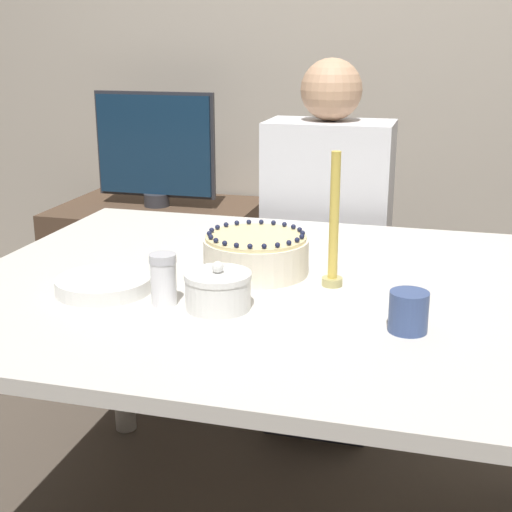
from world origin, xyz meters
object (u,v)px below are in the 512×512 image
Objects in this scene: cake at (256,254)px; tv_monitor at (155,148)px; sugar_shaker at (163,279)px; person_man_blue_shirt at (326,273)px; sugar_bowl at (218,290)px; candle at (334,232)px.

tv_monitor is at bearing 123.65° from cake.
person_man_blue_shirt is at bearing 79.54° from sugar_shaker.
tv_monitor is at bearing 117.81° from sugar_bowl.
person_man_blue_shirt reaches higher than tv_monitor.
sugar_bowl is (-0.01, -0.24, -0.01)m from cake.
person_man_blue_shirt reaches higher than candle.
candle reaches higher than cake.
sugar_bowl is 1.26× the size of sugar_shaker.
person_man_blue_shirt is (0.18, 0.96, -0.28)m from sugar_shaker.
candle is 0.62× the size of tv_monitor.
candle is at bearing 44.77° from sugar_bowl.
cake is 2.26× the size of sugar_shaker.
person_man_blue_shirt is (0.05, 0.71, -0.27)m from cake.
sugar_bowl is 0.11× the size of person_man_blue_shirt.
sugar_shaker is at bearing -66.52° from tv_monitor.
person_man_blue_shirt reaches higher than sugar_bowl.
cake is at bearing 86.05° from person_man_blue_shirt.
cake is at bearing 86.66° from sugar_bowl.
tv_monitor reaches higher than sugar_bowl.
cake is 0.24m from sugar_bowl.
person_man_blue_shirt is at bearing 100.28° from candle.
tv_monitor reaches higher than candle.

